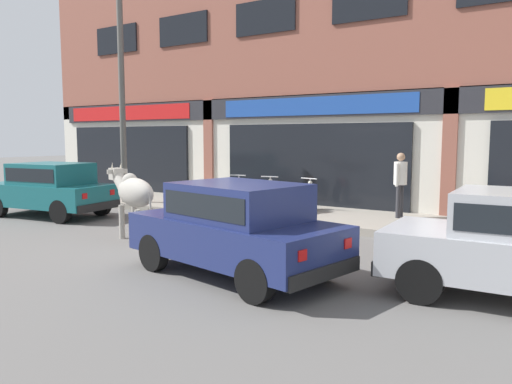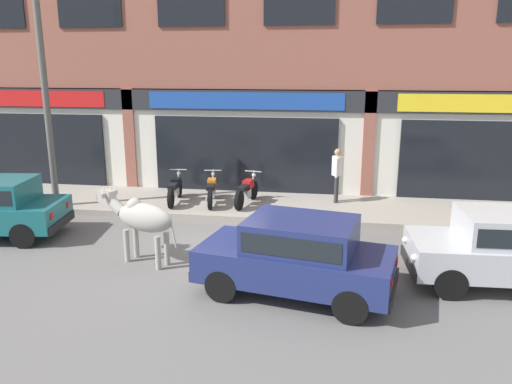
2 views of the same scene
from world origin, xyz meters
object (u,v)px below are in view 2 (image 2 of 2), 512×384
at_px(car_0, 508,246).
at_px(pedestrian, 337,170).
at_px(utility_pole, 46,100).
at_px(motorcycle_1, 212,190).
at_px(motorcycle_2, 247,191).
at_px(cow, 141,218).
at_px(car_1, 297,253).
at_px(motorcycle_0, 175,189).

xyz_separation_m(car_0, pedestrian, (-3.20, 4.96, 0.35)).
relative_size(car_0, utility_pole, 0.61).
bearing_deg(utility_pole, motorcycle_1, 12.03).
height_order(motorcycle_2, pedestrian, pedestrian).
distance_m(car_0, utility_pole, 11.92).
distance_m(cow, motorcycle_2, 4.55).
height_order(car_1, motorcycle_2, car_1).
relative_size(car_0, motorcycle_1, 2.03).
xyz_separation_m(car_1, motorcycle_1, (-2.90, 5.28, -0.25)).
relative_size(car_0, motorcycle_0, 2.03).
relative_size(car_1, utility_pole, 0.63).
bearing_deg(utility_pole, car_1, -30.81).
xyz_separation_m(motorcycle_1, pedestrian, (3.61, 0.69, 0.60)).
distance_m(motorcycle_0, utility_pole, 4.30).
relative_size(motorcycle_1, motorcycle_2, 1.00).
height_order(car_0, car_1, same).
relative_size(motorcycle_0, pedestrian, 1.13).
bearing_deg(motorcycle_2, pedestrian, 14.06).
bearing_deg(pedestrian, car_0, -57.22).
xyz_separation_m(car_0, car_1, (-3.91, -1.01, 0.00)).
distance_m(car_0, car_1, 4.04).
height_order(car_0, motorcycle_0, car_0).
xyz_separation_m(cow, car_1, (3.37, -1.05, -0.19)).
bearing_deg(motorcycle_1, cow, -96.36).
relative_size(cow, motorcycle_1, 1.13).
bearing_deg(car_1, motorcycle_0, 127.43).
distance_m(pedestrian, utility_pole, 8.41).
relative_size(motorcycle_2, pedestrian, 1.13).
distance_m(car_1, utility_pole, 8.81).
distance_m(motorcycle_1, utility_pole, 5.19).
relative_size(car_1, pedestrian, 2.38).
bearing_deg(car_0, motorcycle_1, 147.89).
xyz_separation_m(motorcycle_2, utility_pole, (-5.42, -0.98, 2.62)).
height_order(car_1, pedestrian, pedestrian).
height_order(motorcycle_0, pedestrian, pedestrian).
xyz_separation_m(car_1, pedestrian, (0.71, 5.97, 0.35)).
relative_size(pedestrian, utility_pole, 0.27).
bearing_deg(motorcycle_0, motorcycle_1, 3.02).
bearing_deg(car_0, car_1, -165.57).
height_order(motorcycle_1, pedestrian, pedestrian).
relative_size(motorcycle_0, motorcycle_2, 1.00).
relative_size(cow, utility_pole, 0.34).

